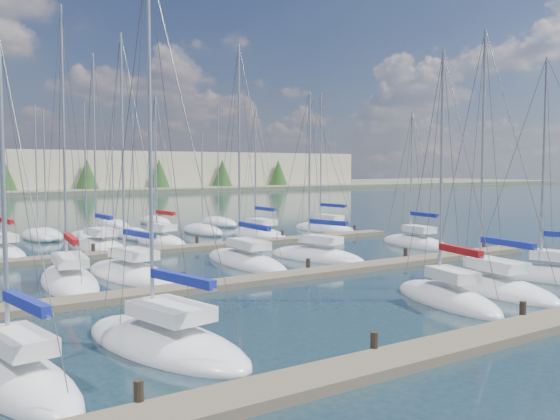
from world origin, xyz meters
TOP-DOWN VIEW (x-y plane):
  - ground at (0.00, 60.00)m, footprint 400.00×400.00m
  - dock_near at (0.00, 2.01)m, footprint 44.00×1.93m
  - dock_mid at (0.00, 16.01)m, footprint 44.00×1.93m
  - dock_far at (0.00, 30.01)m, footprint 44.00×1.93m
  - sailboat_o at (-2.50, 34.03)m, footprint 3.01×8.24m
  - sailboat_n at (-9.13, 34.26)m, footprint 2.65×7.70m
  - sailboat_r at (19.69, 34.72)m, footprint 2.96×8.68m
  - sailboat_c at (-9.10, 7.81)m, footprint 4.51×8.84m
  - sailboat_k at (2.73, 21.78)m, footprint 3.50×9.98m
  - sailboat_e at (8.34, 7.65)m, footprint 4.28×8.99m
  - sailboat_f at (13.65, 7.44)m, footprint 4.55×9.30m
  - sailboat_b at (-14.07, 6.79)m, footprint 3.22×7.74m
  - sailboat_q at (11.93, 34.37)m, footprint 3.39×8.41m
  - sailboat_j at (-4.95, 21.56)m, footprint 3.78×8.83m
  - sailboat_d at (4.37, 7.01)m, footprint 4.07×7.64m
  - sailboat_p at (2.75, 34.85)m, footprint 2.78×7.55m
  - sailboat_l at (7.79, 20.92)m, footprint 4.21×8.13m
  - sailboat_m at (18.43, 21.99)m, footprint 3.59×8.10m
  - sailboat_i at (-8.41, 21.32)m, footprint 4.15×9.84m
  - distant_boats at (-4.34, 43.76)m, footprint 36.93×20.75m

SIDE VIEW (x-z plane):
  - ground at x=0.00m, z-range 0.00..0.00m
  - dock_near at x=0.00m, z-range -0.40..0.70m
  - dock_mid at x=0.00m, z-range -0.40..0.70m
  - dock_far at x=0.00m, z-range -0.40..0.70m
  - sailboat_q at x=11.93m, z-range -5.83..6.17m
  - sailboat_b at x=-14.07m, z-range -5.14..5.50m
  - sailboat_m at x=18.43m, z-range -5.37..5.72m
  - sailboat_c at x=-9.10m, z-range -6.82..7.18m
  - sailboat_l at x=7.79m, z-range -5.78..6.14m
  - sailboat_f at x=13.65m, z-range -6.22..6.58m
  - sailboat_j at x=-4.95m, z-range -6.98..7.35m
  - sailboat_e at x=8.34m, z-range -6.66..7.02m
  - sailboat_k at x=2.73m, z-range -7.15..7.52m
  - sailboat_p at x=2.75m, z-range -6.22..6.59m
  - sailboat_d at x=4.37m, z-range -5.90..6.28m
  - sailboat_r at x=19.69m, z-range -6.80..7.17m
  - sailboat_o at x=-2.50m, z-range -7.46..7.84m
  - sailboat_i at x=-8.41m, z-range -7.49..7.87m
  - sailboat_n at x=-9.13m, z-range -6.70..7.10m
  - distant_boats at x=-4.34m, z-range -6.36..6.94m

